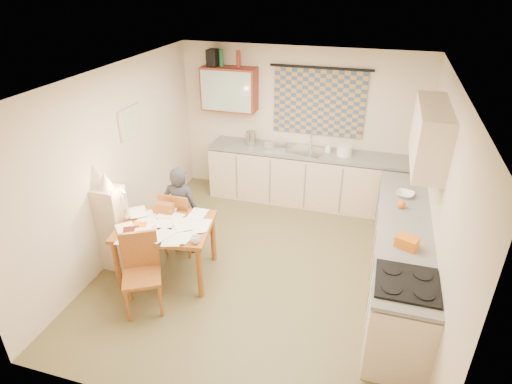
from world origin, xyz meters
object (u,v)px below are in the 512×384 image
(shelf_stand, at_px, (114,228))
(counter_right, at_px, (399,259))
(person, at_px, (181,211))
(chair_far, at_px, (182,231))
(stove, at_px, (400,319))
(counter_back, at_px, (308,178))
(dining_table, at_px, (168,250))

(shelf_stand, bearing_deg, counter_right, 8.68)
(person, bearing_deg, chair_far, -35.85)
(shelf_stand, bearing_deg, person, 39.18)
(stove, height_order, shelf_stand, shelf_stand)
(counter_right, bearing_deg, chair_far, 179.29)
(stove, bearing_deg, shelf_stand, 171.68)
(counter_back, height_order, shelf_stand, shelf_stand)
(counter_right, height_order, shelf_stand, shelf_stand)
(dining_table, relative_size, shelf_stand, 1.10)
(stove, relative_size, chair_far, 1.01)
(dining_table, height_order, person, person)
(stove, bearing_deg, counter_back, 116.04)
(dining_table, xyz_separation_m, shelf_stand, (-0.73, -0.01, 0.20))
(person, bearing_deg, counter_back, -132.98)
(chair_far, distance_m, person, 0.35)
(shelf_stand, bearing_deg, counter_back, 49.67)
(counter_back, distance_m, stove, 3.31)
(counter_back, bearing_deg, stove, -63.96)
(counter_back, distance_m, dining_table, 2.79)
(person, bearing_deg, counter_right, 173.04)
(person, bearing_deg, shelf_stand, 32.61)
(person, bearing_deg, stove, 152.74)
(counter_back, xyz_separation_m, dining_table, (-1.35, -2.44, -0.07))
(counter_right, height_order, stove, stove)
(chair_far, bearing_deg, shelf_stand, 41.19)
(person, relative_size, shelf_stand, 1.11)
(dining_table, xyz_separation_m, person, (-0.05, 0.55, 0.26))
(counter_right, relative_size, dining_table, 2.33)
(dining_table, bearing_deg, shelf_stand, 171.67)
(person, xyz_separation_m, shelf_stand, (-0.69, -0.56, -0.06))
(counter_back, relative_size, counter_right, 1.12)
(dining_table, height_order, chair_far, chair_far)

